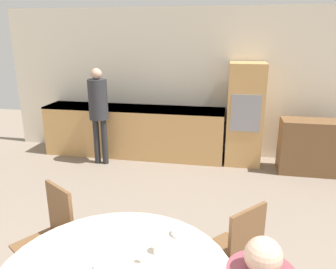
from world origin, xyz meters
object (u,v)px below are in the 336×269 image
oven_unit (245,114)px  bowl_centre (180,232)px  sideboard (316,147)px  person_standing (98,106)px  cup (159,246)px  chair_far_left (52,234)px  chair_far_right (236,251)px  bowl_near (107,267)px

oven_unit → bowl_centre: (-0.57, -3.44, -0.09)m
sideboard → bowl_centre: (-1.70, -3.19, 0.33)m
oven_unit → person_standing: bearing=-168.1°
cup → bowl_centre: bearing=64.0°
chair_far_left → chair_far_right: bearing=34.9°
bowl_near → chair_far_right: bearing=38.8°
bowl_near → cup: bearing=40.7°
person_standing → bowl_near: (1.43, -3.41, -0.24)m
chair_far_right → cup: bearing=-9.8°
bowl_centre → chair_far_right: bearing=23.4°
sideboard → bowl_centre: sideboard is taller
chair_far_right → cup: chair_far_right is taller
oven_unit → cup: bearing=-100.5°
sideboard → bowl_near: (-2.09, -3.65, 0.34)m
cup → chair_far_right: bearing=37.7°
sideboard → cup: 3.89m
sideboard → chair_far_right: 3.28m
person_standing → sideboard: bearing=4.1°
chair_far_right → bowl_near: 1.06m
chair_far_left → person_standing: (-0.70, 2.82, 0.48)m
person_standing → bowl_centre: (1.82, -2.94, -0.25)m
sideboard → cup: (-1.81, -3.42, 0.36)m
chair_far_left → chair_far_right: 1.53m
oven_unit → chair_far_right: oven_unit is taller
chair_far_right → bowl_centre: size_ratio=7.26×
chair_far_right → sideboard: bearing=-160.6°
bowl_centre → cup: bearing=-116.0°
cup → bowl_near: size_ratio=0.55×
bowl_near → person_standing: bearing=112.8°
sideboard → chair_far_right: size_ratio=1.21×
chair_far_left → cup: size_ratio=10.59×
cup → oven_unit: bearing=79.5°
bowl_near → sideboard: bearing=60.2°
chair_far_right → bowl_centre: chair_far_right is taller
oven_unit → chair_far_left: (-1.69, -3.32, -0.33)m
oven_unit → cup: oven_unit is taller
sideboard → chair_far_left: size_ratio=1.21×
sideboard → cup: size_ratio=12.77×
person_standing → bowl_near: 3.70m
sideboard → person_standing: (-3.52, -0.25, 0.58)m
oven_unit → person_standing: (-2.39, -0.50, 0.16)m
oven_unit → chair_far_left: oven_unit is taller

